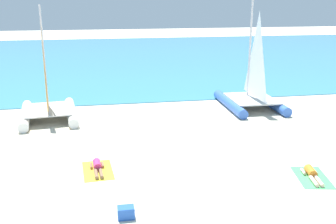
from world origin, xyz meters
TOP-DOWN VIEW (x-y plane):
  - ground_plane at (0.00, 10.00)m, footprint 120.00×120.00m
  - ocean_water at (0.00, 31.40)m, footprint 120.00×40.00m
  - sailboat_blue at (5.76, 9.23)m, footprint 3.14×4.86m
  - sailboat_white at (-5.84, 9.06)m, footprint 3.38×4.87m
  - towel_left at (-3.34, 1.78)m, footprint 1.22×1.97m
  - sunbather_left at (-3.35, 1.85)m, footprint 0.57×1.57m
  - towel_right at (4.38, -0.26)m, footprint 1.46×2.08m
  - sunbather_right at (4.39, -0.20)m, footprint 0.71×1.56m
  - cooler_box at (-2.55, -1.81)m, footprint 0.50×0.36m

SIDE VIEW (x-z plane):
  - ground_plane at x=0.00m, z-range 0.00..0.00m
  - towel_left at x=-3.34m, z-range 0.00..0.01m
  - towel_right at x=4.38m, z-range 0.00..0.01m
  - ocean_water at x=0.00m, z-range 0.00..0.05m
  - sunbather_left at x=-3.35m, z-range -0.02..0.28m
  - sunbather_right at x=4.39m, z-range -0.02..0.28m
  - cooler_box at x=-2.55m, z-range 0.00..0.36m
  - sailboat_white at x=-5.84m, z-range -2.10..3.89m
  - sailboat_blue at x=5.76m, z-range -2.21..4.08m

